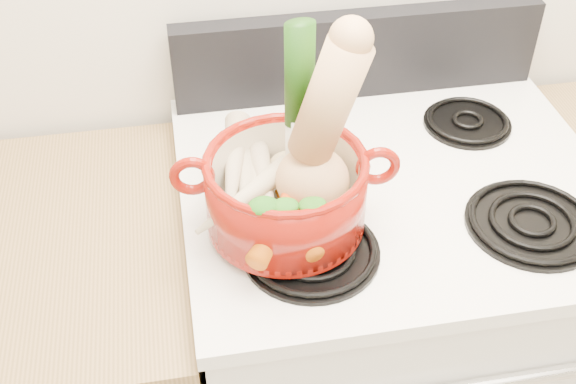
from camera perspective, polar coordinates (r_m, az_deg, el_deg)
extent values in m
cube|color=white|center=(1.68, 6.86, -11.99)|extent=(0.76, 0.65, 0.92)
cube|color=white|center=(1.34, 8.43, 0.53)|extent=(0.78, 0.67, 0.03)
cube|color=black|center=(1.51, 5.53, 10.80)|extent=(0.76, 0.05, 0.18)
cylinder|color=black|center=(1.17, 1.84, -4.59)|extent=(0.22, 0.22, 0.02)
cylinder|color=black|center=(1.28, 18.72, -2.23)|extent=(0.22, 0.22, 0.02)
cylinder|color=black|center=(1.39, -0.64, 4.05)|extent=(0.17, 0.17, 0.02)
cylinder|color=black|center=(1.49, 14.00, 5.46)|extent=(0.17, 0.17, 0.02)
cylinder|color=maroon|center=(1.16, -0.17, 0.00)|extent=(0.28, 0.28, 0.13)
torus|color=maroon|center=(1.13, -7.60, 1.27)|extent=(0.07, 0.02, 0.07)
torus|color=maroon|center=(1.15, 7.12, 2.06)|extent=(0.07, 0.02, 0.07)
cylinder|color=beige|center=(1.14, 0.90, 6.60)|extent=(0.06, 0.06, 0.32)
ellipsoid|color=tan|center=(1.23, 0.46, 2.01)|extent=(0.10, 0.09, 0.05)
cone|color=beige|center=(1.18, -2.43, -0.31)|extent=(0.07, 0.21, 0.06)
cone|color=beige|center=(1.18, -3.34, 0.27)|extent=(0.07, 0.22, 0.06)
cone|color=beige|center=(1.18, -1.76, 0.62)|extent=(0.04, 0.19, 0.06)
cone|color=beige|center=(1.15, -3.53, -0.32)|extent=(0.19, 0.14, 0.06)
cone|color=beige|center=(1.20, -4.33, 1.97)|extent=(0.09, 0.24, 0.07)
cone|color=#B85209|center=(1.13, 0.58, -2.46)|extent=(0.06, 0.16, 0.04)
cone|color=#D5610A|center=(1.12, -0.71, -2.68)|extent=(0.12, 0.16, 0.05)
cone|color=#B94F09|center=(1.14, 1.91, -1.39)|extent=(0.05, 0.15, 0.04)
cone|color=#C63F09|center=(1.12, -0.54, -2.08)|extent=(0.10, 0.13, 0.04)
cone|color=#D83D0A|center=(1.13, -0.10, -0.66)|extent=(0.06, 0.16, 0.04)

